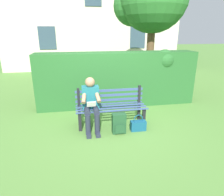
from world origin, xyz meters
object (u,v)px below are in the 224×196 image
at_px(person_seated, 91,102).
at_px(handbag, 138,125).
at_px(backpack, 119,124).
at_px(park_bench, 111,106).

height_order(person_seated, handbag, person_seated).
xyz_separation_m(person_seated, backpack, (-0.58, 0.33, -0.41)).
xyz_separation_m(park_bench, handbag, (-0.55, 0.48, -0.33)).
distance_m(person_seated, handbag, 1.19).
bearing_deg(handbag, backpack, 4.50).
relative_size(person_seated, handbag, 3.08).
height_order(backpack, handbag, backpack).
distance_m(park_bench, person_seated, 0.55).
xyz_separation_m(park_bench, person_seated, (0.48, 0.18, 0.18)).
bearing_deg(handbag, park_bench, -41.19).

